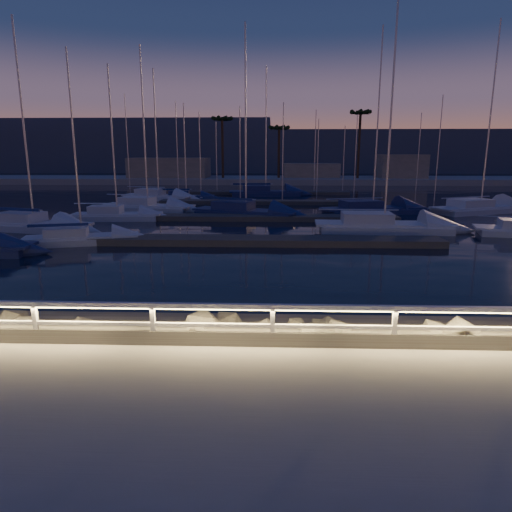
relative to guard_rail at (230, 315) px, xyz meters
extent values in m
plane|color=#99958B|center=(0.07, 0.00, -0.77)|extent=(400.00, 400.00, 0.00)
cube|color=#99958B|center=(0.07, -2.50, -0.87)|extent=(240.00, 5.00, 0.20)
cube|color=#686459|center=(0.07, 1.50, -1.07)|extent=(240.00, 3.45, 1.29)
plane|color=black|center=(0.07, 80.00, -1.37)|extent=(320.00, 320.00, 0.00)
plane|color=black|center=(0.07, 0.00, -1.97)|extent=(400.00, 400.00, 0.00)
cube|color=white|center=(-4.93, 0.00, -0.27)|extent=(0.11, 0.11, 1.00)
cube|color=white|center=(-1.93, 0.00, -0.27)|extent=(0.11, 0.11, 1.00)
cube|color=white|center=(1.07, 0.00, -0.27)|extent=(0.11, 0.11, 1.00)
cube|color=white|center=(4.07, 0.00, -0.27)|extent=(0.11, 0.11, 1.00)
cube|color=white|center=(0.07, 0.00, 0.23)|extent=(44.00, 0.12, 0.12)
cube|color=white|center=(0.07, 0.00, -0.27)|extent=(44.00, 0.09, 0.09)
cube|color=#E7CB68|center=(0.07, -0.02, 0.15)|extent=(44.00, 0.04, 0.03)
sphere|color=#686459|center=(2.72, 1.40, -0.97)|extent=(0.74, 0.74, 0.74)
sphere|color=#686459|center=(-4.30, 1.23, -0.93)|extent=(0.72, 0.72, 0.72)
cube|color=#5F574E|center=(0.07, 16.00, -1.17)|extent=(22.00, 2.00, 0.40)
cube|color=#5F574E|center=(0.07, 26.00, -1.17)|extent=(22.00, 2.00, 0.40)
cube|color=#5F574E|center=(0.07, 38.00, -1.17)|extent=(22.00, 2.00, 0.40)
cube|color=#5F574E|center=(0.07, 50.00, -1.17)|extent=(22.00, 2.00, 0.40)
cube|color=#99958B|center=(0.07, 74.00, -0.97)|extent=(160.00, 14.00, 1.20)
cube|color=gray|center=(-17.93, 74.00, 1.03)|extent=(14.00, 8.00, 4.00)
cube|color=gray|center=(8.07, 75.00, 0.53)|extent=(10.00, 6.00, 3.00)
cube|color=gray|center=(24.07, 74.00, 1.33)|extent=(8.00, 7.00, 4.60)
cylinder|color=#44301F|center=(-7.93, 72.00, 4.88)|extent=(0.44, 0.44, 10.50)
cylinder|color=#44301F|center=(2.07, 73.00, 4.13)|extent=(0.44, 0.44, 9.00)
cylinder|color=#44301F|center=(16.07, 72.00, 5.38)|extent=(0.44, 0.44, 11.50)
cube|color=#384156|center=(0.07, 130.00, 3.23)|extent=(220.00, 30.00, 14.00)
cube|color=#384156|center=(-59.93, 140.00, 5.23)|extent=(120.00, 25.00, 18.00)
cube|color=silver|center=(-15.63, 20.32, -1.22)|extent=(8.03, 4.34, 0.60)
cube|color=silver|center=(-15.63, 20.32, -0.85)|extent=(8.56, 4.13, 0.16)
cube|color=silver|center=(-16.66, 20.58, -0.47)|extent=(3.35, 2.58, 0.70)
cylinder|color=#AEAEB3|center=(-15.63, 20.32, 5.90)|extent=(0.13, 0.13, 13.27)
cylinder|color=#AEAEB3|center=(-17.17, 20.71, 0.08)|extent=(4.65, 1.25, 0.09)
cube|color=silver|center=(8.74, 20.72, -1.22)|extent=(8.79, 3.27, 0.62)
cube|color=silver|center=(8.74, 20.72, -0.83)|extent=(9.49, 2.86, 0.17)
cube|color=silver|center=(7.53, 20.77, -0.43)|extent=(3.46, 2.31, 0.74)
cylinder|color=#AEAEB3|center=(8.74, 20.72, 6.81)|extent=(0.14, 0.14, 15.05)
cylinder|color=#AEAEB3|center=(6.93, 20.79, 0.14)|extent=(5.42, 0.33, 0.09)
cube|color=silver|center=(-11.52, 25.62, -1.22)|extent=(6.65, 2.60, 0.55)
cube|color=silver|center=(-11.52, 25.62, -0.87)|extent=(7.17, 2.32, 0.15)
cube|color=silver|center=(-12.42, 25.56, -0.52)|extent=(2.64, 1.80, 0.65)
cylinder|color=#AEAEB3|center=(-11.52, 25.62, 4.88)|extent=(0.12, 0.12, 11.31)
cylinder|color=#AEAEB3|center=(-12.88, 25.53, -0.02)|extent=(4.07, 0.35, 0.08)
cube|color=silver|center=(-10.33, 15.72, -1.22)|extent=(6.34, 3.56, 0.47)
cube|color=silver|center=(-10.33, 15.72, -0.93)|extent=(6.74, 3.41, 0.13)
cube|color=silver|center=(-11.13, 15.50, -0.63)|extent=(2.66, 2.08, 0.55)
cylinder|color=#AEAEB3|center=(-10.33, 15.72, 4.39)|extent=(0.10, 0.10, 10.45)
cylinder|color=#AEAEB3|center=(-11.54, 15.38, -0.20)|extent=(3.64, 1.09, 0.07)
cube|color=navy|center=(-1.23, 28.03, -1.22)|extent=(8.93, 5.55, 0.61)
cube|color=navy|center=(-1.23, 28.03, -0.84)|extent=(9.44, 5.39, 0.17)
cube|color=navy|center=(-2.33, 28.43, -0.45)|extent=(3.82, 3.12, 0.72)
cylinder|color=#AEAEB3|center=(-1.23, 28.03, 6.63)|extent=(0.13, 0.13, 14.71)
cylinder|color=#AEAEB3|center=(-2.88, 28.63, 0.11)|extent=(5.01, 1.89, 0.09)
cube|color=navy|center=(10.00, 30.35, -1.22)|extent=(9.10, 5.18, 0.58)
cube|color=navy|center=(10.00, 30.35, -0.86)|extent=(9.67, 4.97, 0.16)
cube|color=navy|center=(8.85, 30.01, -0.49)|extent=(3.83, 3.01, 0.68)
cylinder|color=#AEAEB3|center=(10.00, 30.35, 6.75)|extent=(0.13, 0.13, 14.99)
cylinder|color=#AEAEB3|center=(8.28, 29.85, 0.04)|extent=(5.20, 1.59, 0.08)
cube|color=navy|center=(-8.98, 42.06, -1.22)|extent=(5.98, 2.32, 0.50)
cube|color=navy|center=(-8.98, 42.06, -0.91)|extent=(6.45, 2.06, 0.14)
cube|color=navy|center=(-9.79, 42.01, -0.59)|extent=(2.37, 1.61, 0.59)
cylinder|color=#AEAEB3|center=(-8.98, 42.06, 4.28)|extent=(0.11, 0.11, 10.19)
cylinder|color=#AEAEB3|center=(-10.20, 41.98, -0.14)|extent=(3.67, 0.30, 0.07)
cube|color=silver|center=(-10.59, 31.38, -1.22)|extent=(8.35, 4.15, 0.62)
cube|color=silver|center=(-10.59, 31.38, -0.83)|extent=(8.92, 3.89, 0.17)
cube|color=silver|center=(-11.68, 31.60, -0.43)|extent=(3.43, 2.56, 0.74)
cylinder|color=#AEAEB3|center=(-10.59, 31.38, 6.21)|extent=(0.14, 0.14, 13.86)
cylinder|color=#AEAEB3|center=(-12.22, 31.71, 0.13)|extent=(4.91, 1.05, 0.09)
cube|color=navy|center=(0.14, 47.90, -1.22)|extent=(8.84, 3.70, 0.62)
cube|color=navy|center=(0.14, 47.90, -0.83)|extent=(9.51, 3.34, 0.17)
cube|color=navy|center=(-1.05, 47.78, -0.44)|extent=(3.54, 2.47, 0.73)
cylinder|color=#AEAEB3|center=(0.14, 47.90, 6.75)|extent=(0.14, 0.14, 14.93)
cylinder|color=#AEAEB3|center=(-1.64, 47.73, 0.13)|extent=(5.36, 0.62, 0.09)
cube|color=silver|center=(19.99, 31.52, -1.22)|extent=(9.47, 6.44, 0.61)
cube|color=silver|center=(19.99, 31.52, -0.84)|extent=(9.97, 6.34, 0.17)
cube|color=silver|center=(18.84, 31.01, -0.45)|extent=(4.13, 3.50, 0.72)
cylinder|color=#AEAEB3|center=(19.99, 31.52, 7.11)|extent=(0.13, 0.13, 15.68)
cylinder|color=#AEAEB3|center=(18.27, 30.75, 0.10)|extent=(5.19, 2.39, 0.09)
cube|color=silver|center=(-12.13, 41.76, -1.22)|extent=(8.32, 4.65, 0.62)
cube|color=silver|center=(-12.13, 41.76, -0.83)|extent=(8.85, 4.44, 0.17)
cube|color=silver|center=(-13.19, 42.06, -0.44)|extent=(3.49, 2.72, 0.73)
cylinder|color=#AEAEB3|center=(-12.13, 41.76, 6.14)|extent=(0.13, 0.13, 13.72)
cylinder|color=#AEAEB3|center=(-13.72, 42.20, 0.12)|extent=(4.78, 1.40, 0.09)
camera|label=1|loc=(1.05, -10.67, 3.91)|focal=32.00mm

